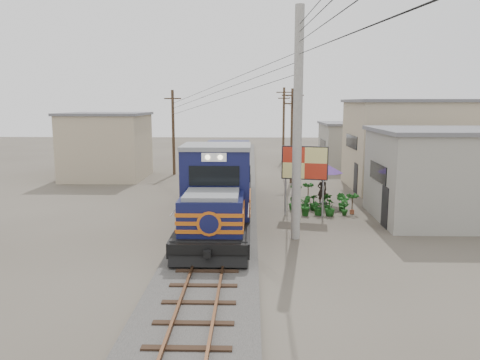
{
  "coord_description": "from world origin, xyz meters",
  "views": [
    {
      "loc": [
        1.55,
        -20.74,
        6.01
      ],
      "look_at": [
        0.96,
        2.08,
        2.2
      ],
      "focal_mm": 35.0,
      "sensor_mm": 36.0,
      "label": 1
    }
  ],
  "objects_px": {
    "billboard": "(305,165)",
    "locomotive": "(222,185)",
    "vendor": "(322,190)",
    "market_umbrella": "(324,168)"
  },
  "relations": [
    {
      "from": "locomotive",
      "to": "billboard",
      "type": "relative_size",
      "value": 4.36
    },
    {
      "from": "locomotive",
      "to": "vendor",
      "type": "xyz_separation_m",
      "value": [
        5.73,
        3.49,
        -0.93
      ]
    },
    {
      "from": "locomotive",
      "to": "vendor",
      "type": "height_order",
      "value": "locomotive"
    },
    {
      "from": "billboard",
      "to": "vendor",
      "type": "height_order",
      "value": "billboard"
    },
    {
      "from": "billboard",
      "to": "locomotive",
      "type": "bearing_deg",
      "value": -160.91
    },
    {
      "from": "locomotive",
      "to": "market_umbrella",
      "type": "xyz_separation_m",
      "value": [
        5.82,
        3.46,
        0.41
      ]
    },
    {
      "from": "market_umbrella",
      "to": "billboard",
      "type": "bearing_deg",
      "value": -116.13
    },
    {
      "from": "vendor",
      "to": "billboard",
      "type": "bearing_deg",
      "value": 48.1
    },
    {
      "from": "market_umbrella",
      "to": "vendor",
      "type": "distance_m",
      "value": 1.34
    },
    {
      "from": "billboard",
      "to": "vendor",
      "type": "distance_m",
      "value": 3.92
    }
  ]
}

